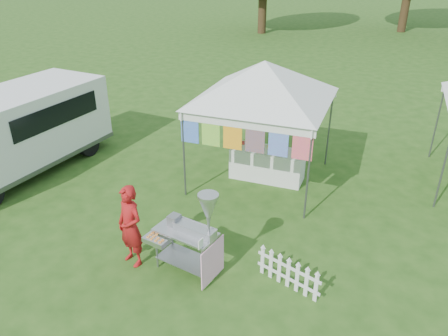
% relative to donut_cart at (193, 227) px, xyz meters
% --- Properties ---
extents(ground, '(120.00, 120.00, 0.00)m').
position_rel_donut_cart_xyz_m(ground, '(0.06, 0.41, -1.00)').
color(ground, '#264C15').
rests_on(ground, ground).
extents(canopy_main, '(4.24, 4.24, 3.45)m').
position_rel_donut_cart_xyz_m(canopy_main, '(0.06, 3.91, 1.98)').
color(canopy_main, '#59595E').
rests_on(canopy_main, ground).
extents(donut_cart, '(1.34, 0.83, 1.71)m').
position_rel_donut_cart_xyz_m(donut_cart, '(0.00, 0.00, 0.00)').
color(donut_cart, gray).
rests_on(donut_cart, ground).
extents(vendor, '(0.68, 0.56, 1.59)m').
position_rel_donut_cart_xyz_m(vendor, '(-1.20, -0.11, -0.21)').
color(vendor, '#A51416').
rests_on(vendor, ground).
extents(cargo_van, '(2.55, 5.20, 2.08)m').
position_rel_donut_cart_xyz_m(cargo_van, '(-5.90, 2.20, 0.12)').
color(cargo_van, white).
rests_on(cargo_van, ground).
extents(picket_fence, '(1.19, 0.45, 0.56)m').
position_rel_donut_cart_xyz_m(picket_fence, '(1.63, 0.26, -0.72)').
color(picket_fence, white).
rests_on(picket_fence, ground).
extents(display_table, '(1.80, 0.70, 0.79)m').
position_rel_donut_cart_xyz_m(display_table, '(0.21, 3.99, -0.61)').
color(display_table, white).
rests_on(display_table, ground).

